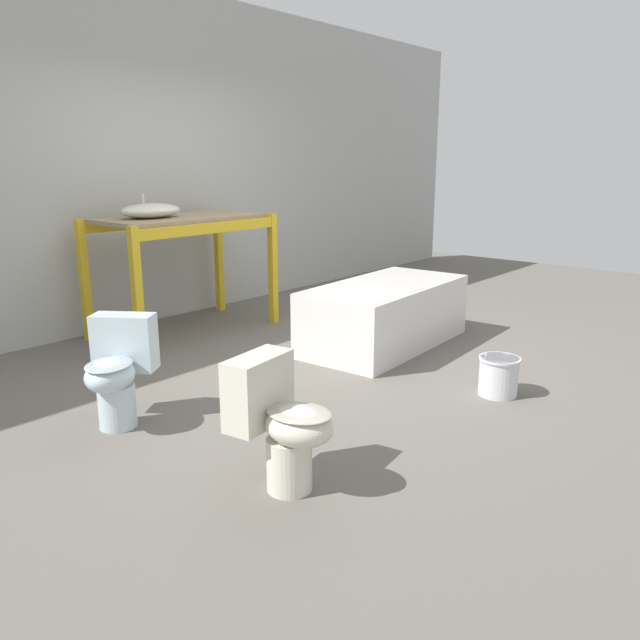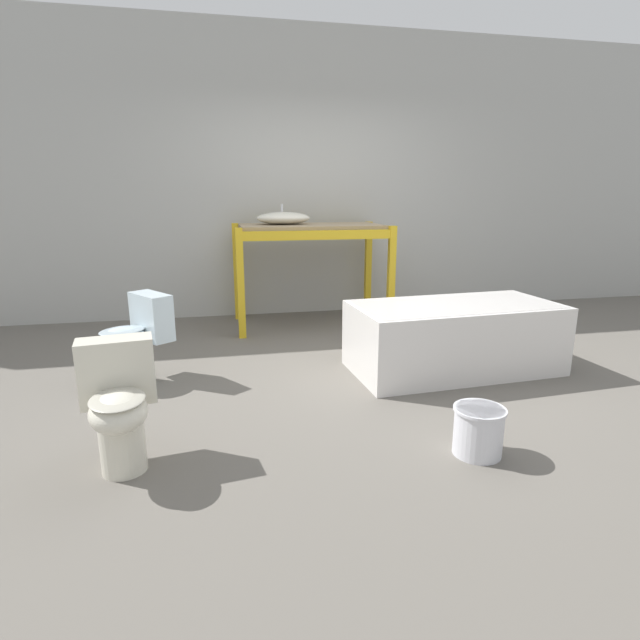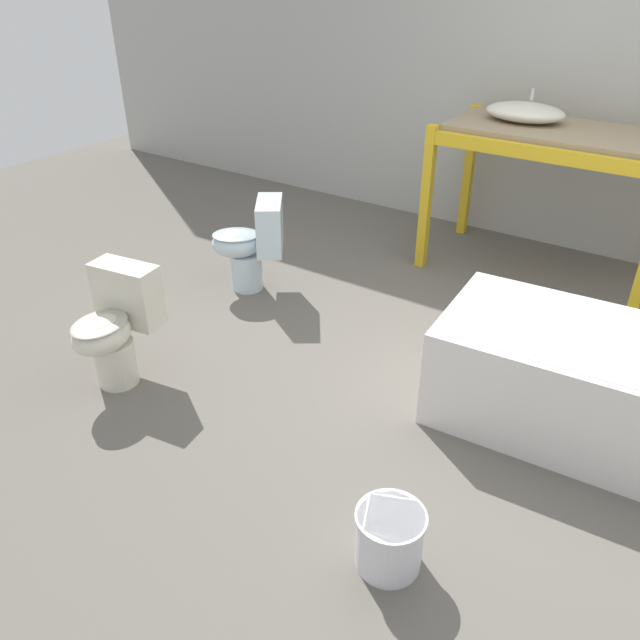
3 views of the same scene
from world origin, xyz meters
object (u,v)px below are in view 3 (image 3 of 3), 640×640
object	(u,v)px
toilet_near	(115,324)
bucket_white	(389,538)
bathtub_main	(607,382)
sink_basin	(525,112)
toilet_far	(252,243)

from	to	relation	value
toilet_near	bucket_white	distance (m)	1.92
bathtub_main	bucket_white	xyz separation A→B (m)	(-0.49, -1.30, -0.17)
sink_basin	toilet_near	world-z (taller)	sink_basin
bucket_white	toilet_far	bearing A→B (deg)	141.67
bathtub_main	toilet_near	distance (m)	2.59
bathtub_main	toilet_far	xyz separation A→B (m)	(-2.47, 0.26, 0.04)
toilet_far	bucket_white	size ratio (longest dim) A/B	2.34
sink_basin	toilet_near	bearing A→B (deg)	-114.10
toilet_near	toilet_far	size ratio (longest dim) A/B	1.00
bathtub_main	toilet_near	world-z (taller)	toilet_near
sink_basin	bathtub_main	bearing A→B (deg)	-57.21
sink_basin	toilet_near	xyz separation A→B (m)	(-1.25, -2.79, -0.80)
toilet_near	toilet_far	world-z (taller)	same
bucket_white	toilet_near	bearing A→B (deg)	171.91
toilet_near	toilet_far	distance (m)	1.30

